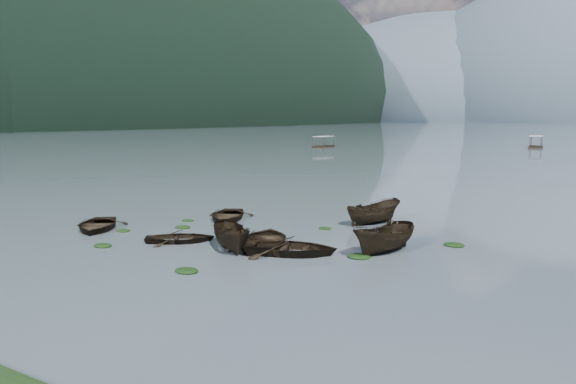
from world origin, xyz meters
The scene contains 21 objects.
ground_plane centered at (0.00, 0.00, 0.00)m, with size 2400.00×2400.00×0.00m, color slate.
haze_mtn_a centered at (-260.00, 900.00, 0.00)m, with size 520.00×520.00×280.00m, color #475666.
haze_mtn_b centered at (-60.00, 900.00, 0.00)m, with size 520.00×520.00×340.00m, color #475666.
rowboat_0 centered at (-8.67, 3.49, 0.00)m, with size 3.32×4.65×0.96m, color black.
rowboat_1 centered at (-1.91, 3.68, 0.00)m, with size 2.76×3.87×0.80m, color black.
rowboat_2 centered at (1.73, 3.67, 0.00)m, with size 1.63×4.35×1.68m, color black.
rowboat_3 centered at (2.71, 5.37, 0.00)m, with size 3.64×5.10×1.06m, color black.
rowboat_4 centered at (4.78, 4.53, 0.00)m, with size 3.51×4.91×1.02m, color black.
rowboat_5 centered at (8.80, 7.29, 0.00)m, with size 1.73×4.60×1.78m, color black.
rowboat_6 centered at (-3.93, 10.48, 0.00)m, with size 3.29×4.61×0.95m, color black.
rowboat_8 centered at (5.11, 14.39, 0.00)m, with size 1.69×4.49×1.73m, color black.
weed_clump_0 centered at (-4.65, 0.56, 0.00)m, with size 1.06×0.86×0.23m, color black.
weed_clump_1 centered at (-6.84, 3.95, 0.00)m, with size 0.91×0.72×0.20m, color black.
weed_clump_2 centered at (2.60, -0.81, 0.00)m, with size 1.14×0.92×0.25m, color black.
weed_clump_3 centered at (3.24, 11.14, 0.00)m, with size 0.84×0.71×0.19m, color black.
weed_clump_4 centered at (8.09, 5.68, 0.00)m, with size 1.22×0.97×0.25m, color black.
weed_clump_5 centered at (-5.83, 8.62, 0.00)m, with size 0.89×0.72×0.19m, color black.
weed_clump_6 centered at (-4.51, 6.66, 0.00)m, with size 1.03×0.86×0.21m, color black.
weed_clump_7 centered at (11.39, 10.76, 0.00)m, with size 1.12×0.90×0.25m, color black.
pontoon_left centered at (-41.64, 94.05, 0.00)m, with size 2.62×6.29×2.41m, color black, non-canonical shape.
pontoon_centre centered at (-0.12, 117.22, 0.00)m, with size 2.83×6.79×2.60m, color black, non-canonical shape.
Camera 1 is at (19.51, -19.21, 6.96)m, focal length 35.00 mm.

